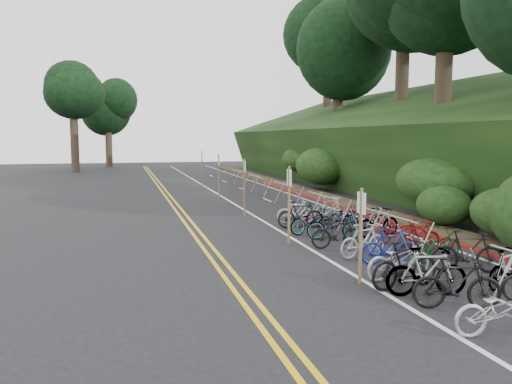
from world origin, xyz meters
TOP-DOWN VIEW (x-y plane):
  - ground at (0.00, 0.00)m, footprint 120.00×120.00m
  - road_markings at (0.63, 10.10)m, footprint 7.47×80.00m
  - red_curb at (5.70, 12.00)m, footprint 0.25×28.00m
  - embankment at (12.96, 19.04)m, footprint 14.30×48.14m
  - tree_cluster at (9.76, 22.04)m, footprint 32.13×53.77m
  - bike_racks_rest at (3.00, 13.00)m, footprint 1.14×23.00m
  - signpost_near at (0.80, 0.42)m, footprint 0.08×0.40m
  - signposts_rest at (0.60, 14.00)m, footprint 0.08×18.40m
  - bike_front at (1.61, -0.19)m, footprint 0.83×1.91m
  - bike_valet at (2.92, 2.66)m, footprint 3.30×13.49m

SIDE VIEW (x-z plane):
  - ground at x=0.00m, z-range 0.00..0.00m
  - road_markings at x=0.63m, z-range 0.00..0.01m
  - red_curb at x=5.70m, z-range 0.00..0.10m
  - bike_valet at x=2.92m, z-range -0.05..1.03m
  - bike_front at x=1.61m, z-range 0.00..1.11m
  - bike_racks_rest at x=3.00m, z-range 0.27..1.44m
  - signpost_near at x=0.80m, z-range 0.17..2.42m
  - signposts_rest at x=0.60m, z-range 0.18..2.68m
  - embankment at x=12.96m, z-range -1.99..7.12m
  - tree_cluster at x=9.76m, z-range 2.23..20.03m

